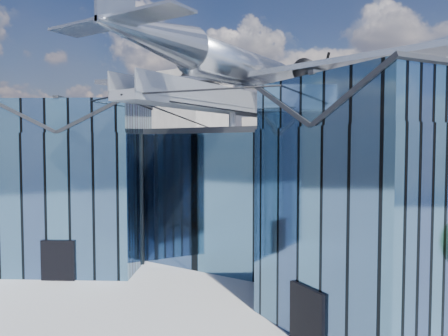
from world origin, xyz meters
The scene contains 4 objects.
ground_plane centered at (0.00, 0.00, 0.00)m, with size 120.00×120.00×0.00m, color gray.
museum centered at (0.00, 5.82, 5.54)m, with size 32.88×24.50×17.60m.
bg_towers centered at (1.45, 50.49, 10.01)m, with size 77.00×24.50×26.00m.
tree_side_w centered at (-23.65, 7.01, 3.41)m, with size 3.92×3.92×5.04m.
Camera 1 is at (15.47, -21.92, 8.69)m, focal length 35.00 mm.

